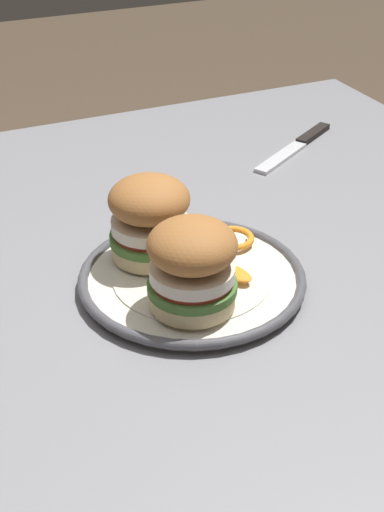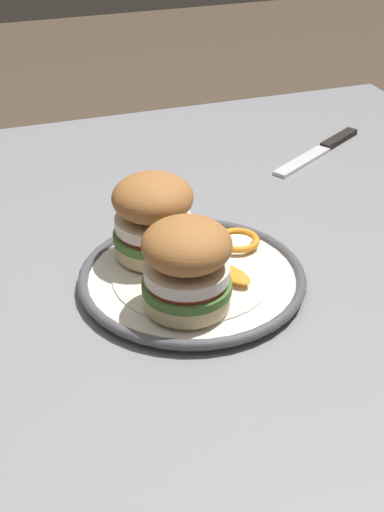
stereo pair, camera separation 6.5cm
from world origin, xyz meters
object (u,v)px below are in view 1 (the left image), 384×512
at_px(dining_table, 131,330).
at_px(dinner_plate, 192,278).
at_px(table_knife, 299,145).
at_px(sandwich_half_left, 192,264).
at_px(sandwich_half_right, 150,218).

relative_size(dining_table, dinner_plate, 4.74).
bearing_deg(dinner_plate, table_knife, -137.81).
distance_m(dining_table, sandwich_half_left, 0.19).
xyz_separation_m(dinner_plate, sandwich_half_left, (0.03, 0.06, 0.06)).
height_order(sandwich_half_right, table_knife, sandwich_half_right).
height_order(dining_table, dinner_plate, dinner_plate).
distance_m(dinner_plate, table_knife, 0.44).
bearing_deg(sandwich_half_right, sandwich_half_left, 91.71).
xyz_separation_m(dining_table, table_knife, (-0.38, -0.24, 0.09)).
height_order(dining_table, table_knife, table_knife).
distance_m(dining_table, dinner_plate, 0.13).
bearing_deg(dining_table, table_knife, -148.23).
relative_size(sandwich_half_right, table_knife, 0.52).
height_order(dinner_plate, sandwich_half_left, sandwich_half_left).
distance_m(dinner_plate, sandwich_half_right, 0.09).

